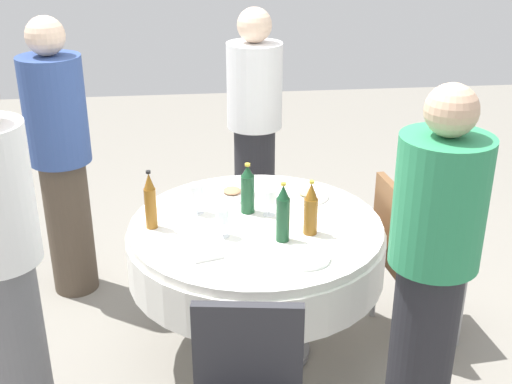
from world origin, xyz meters
TOP-DOWN VIEW (x-y plane):
  - ground_plane at (0.00, 0.00)m, footprint 10.00×10.00m
  - dining_table at (0.00, 0.00)m, footprint 1.25×1.25m
  - bottle_amber_far at (0.01, 0.49)m, footprint 0.06×0.06m
  - bottle_dark_green_mid at (-0.18, -0.10)m, footprint 0.06×0.06m
  - bottle_dark_green_east at (0.13, 0.03)m, footprint 0.07×0.07m
  - bottle_amber_north at (-0.13, -0.24)m, footprint 0.06×0.06m
  - wine_glass_north at (-0.12, 0.17)m, footprint 0.06×0.06m
  - wine_glass_near at (0.08, -0.07)m, footprint 0.07×0.07m
  - wine_glass_left at (0.14, 0.28)m, footprint 0.07×0.07m
  - plate_outer at (-0.36, -0.18)m, footprint 0.22×0.22m
  - plate_rear at (0.27, -0.30)m, footprint 0.22×0.22m
  - plate_right at (0.34, 0.09)m, footprint 0.24×0.24m
  - folded_napkin at (-0.28, 0.26)m, footprint 0.16×0.16m
  - person_far at (-0.72, -0.60)m, footprint 0.34×0.34m
  - person_mid at (1.09, -0.11)m, footprint 0.34×0.34m
  - person_east at (-0.45, 1.07)m, footprint 0.34×0.34m
  - person_north at (0.73, 1.02)m, footprint 0.34×0.34m
  - chair_left at (0.07, -0.79)m, footprint 0.43×0.43m

SIDE VIEW (x-z plane):
  - ground_plane at x=0.00m, z-range 0.00..0.00m
  - chair_left at x=0.07m, z-range 0.08..0.95m
  - dining_table at x=0.00m, z-range 0.22..0.96m
  - plate_outer at x=-0.36m, z-range 0.74..0.76m
  - plate_right at x=0.34m, z-range 0.73..0.77m
  - plate_rear at x=0.27m, z-range 0.73..0.77m
  - folded_napkin at x=-0.28m, z-range 0.74..0.76m
  - person_mid at x=1.09m, z-range 0.04..1.63m
  - person_far at x=-0.72m, z-range 0.03..1.63m
  - wine_glass_near at x=0.08m, z-range 0.77..0.91m
  - wine_glass_north at x=-0.12m, z-range 0.77..0.91m
  - person_north at x=0.73m, z-range 0.04..1.66m
  - person_east at x=-0.45m, z-range 0.04..1.66m
  - wine_glass_left at x=0.14m, z-range 0.77..0.93m
  - bottle_dark_green_east at x=0.13m, z-range 0.73..0.99m
  - bottle_amber_north at x=-0.13m, z-range 0.73..0.99m
  - bottle_dark_green_mid at x=-0.18m, z-range 0.73..1.02m
  - bottle_amber_far at x=0.01m, z-range 0.73..1.02m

